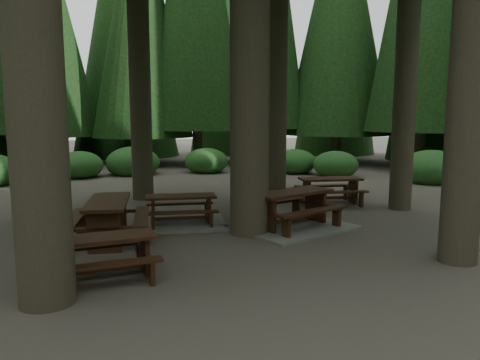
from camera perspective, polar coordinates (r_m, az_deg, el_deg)
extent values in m
plane|color=#4D473F|center=(10.08, -3.09, -7.00)|extent=(80.00, 80.00, 0.00)
cube|color=gray|center=(10.97, 6.30, -5.66)|extent=(3.21, 3.01, 0.05)
cube|color=#361510|center=(10.80, 6.37, -1.51)|extent=(2.13, 1.57, 0.07)
cube|color=#361510|center=(11.34, 4.01, -2.73)|extent=(1.91, 1.13, 0.06)
cube|color=#361510|center=(10.41, 8.89, -3.78)|extent=(1.91, 1.13, 0.06)
cube|color=#361510|center=(10.36, 3.16, -4.32)|extent=(0.35, 0.58, 0.80)
cube|color=#361510|center=(10.34, 3.16, -3.96)|extent=(0.79, 1.48, 0.07)
cube|color=#361510|center=(11.44, 9.20, -3.23)|extent=(0.35, 0.58, 0.80)
cube|color=#361510|center=(11.43, 9.21, -2.90)|extent=(0.79, 1.48, 0.07)
cube|color=#361510|center=(10.93, 6.32, -4.77)|extent=(1.53, 0.81, 0.09)
cube|color=#361510|center=(9.92, -15.85, -2.58)|extent=(0.84, 2.03, 0.07)
cube|color=#361510|center=(10.08, -19.57, -4.52)|extent=(0.34, 2.02, 0.06)
cube|color=#361510|center=(9.93, -11.92, -4.40)|extent=(0.34, 2.02, 0.06)
cube|color=#361510|center=(9.23, -16.26, -6.15)|extent=(0.62, 0.11, 0.80)
cube|color=#361510|center=(9.21, -16.27, -5.75)|extent=(1.62, 0.14, 0.07)
cube|color=#361510|center=(10.79, -15.32, -4.08)|extent=(0.62, 0.11, 0.80)
cube|color=#361510|center=(10.77, -15.33, -3.73)|extent=(1.62, 0.14, 0.07)
cube|color=#361510|center=(10.05, -15.71, -6.15)|extent=(0.14, 1.68, 0.09)
cube|color=gray|center=(11.27, -7.16, -5.29)|extent=(2.14, 1.78, 0.05)
cube|color=#361510|center=(11.14, -7.22, -2.00)|extent=(1.65, 0.68, 0.05)
cube|color=#361510|center=(11.73, -7.33, -2.86)|extent=(1.64, 0.27, 0.05)
cube|color=#361510|center=(10.66, -7.05, -3.95)|extent=(1.64, 0.27, 0.05)
cube|color=#361510|center=(11.20, -10.54, -3.87)|extent=(0.09, 0.50, 0.65)
cube|color=#361510|center=(11.19, -10.55, -3.60)|extent=(0.11, 1.32, 0.05)
cube|color=#361510|center=(11.26, -3.85, -3.69)|extent=(0.09, 0.50, 0.65)
cube|color=#361510|center=(11.25, -3.86, -3.42)|extent=(0.11, 1.32, 0.05)
cube|color=#361510|center=(11.24, -7.17, -4.61)|extent=(1.37, 0.11, 0.07)
cube|color=#361510|center=(13.88, 10.96, 0.14)|extent=(1.80, 0.77, 0.06)
cube|color=#361510|center=(14.48, 10.14, -0.70)|extent=(1.78, 0.33, 0.05)
cube|color=#361510|center=(13.38, 11.79, -1.46)|extent=(1.78, 0.33, 0.05)
cube|color=#361510|center=(13.72, 8.13, -1.51)|extent=(0.10, 0.54, 0.71)
cube|color=#361510|center=(13.71, 8.14, -1.27)|extent=(0.14, 1.43, 0.06)
cube|color=#361510|center=(14.20, 13.62, -1.34)|extent=(0.10, 0.54, 0.71)
cube|color=#361510|center=(14.19, 13.62, -1.10)|extent=(0.14, 1.43, 0.06)
cube|color=#361510|center=(13.97, 10.90, -2.14)|extent=(1.48, 0.15, 0.08)
cube|color=#361510|center=(7.73, -16.35, -6.79)|extent=(1.72, 0.92, 0.05)
cube|color=#361510|center=(8.32, -16.67, -7.68)|extent=(1.64, 0.52, 0.05)
cube|color=#361510|center=(7.29, -15.81, -9.90)|extent=(1.64, 0.52, 0.05)
cube|color=#361510|center=(7.79, -21.07, -9.59)|extent=(0.16, 0.50, 0.65)
cube|color=#361510|center=(7.78, -21.09, -9.20)|extent=(0.31, 1.30, 0.05)
cube|color=#361510|center=(7.91, -11.50, -8.93)|extent=(0.16, 0.50, 0.65)
cube|color=#361510|center=(7.90, -11.52, -8.56)|extent=(0.31, 1.30, 0.05)
cube|color=#361510|center=(7.88, -16.20, -10.42)|extent=(1.35, 0.32, 0.07)
ellipsoid|color=#1D5520|center=(19.53, 22.33, 0.93)|extent=(2.42, 2.42, 1.49)
ellipsoid|color=#1D5520|center=(20.05, 11.58, 1.55)|extent=(1.90, 1.90, 1.17)
ellipsoid|color=#1D5520|center=(20.97, 6.74, 1.93)|extent=(1.84, 1.84, 1.13)
ellipsoid|color=#1D5520|center=(21.17, -4.13, 2.02)|extent=(1.95, 1.95, 1.20)
ellipsoid|color=#1D5520|center=(20.96, -12.91, 1.78)|extent=(2.31, 2.31, 1.42)
ellipsoid|color=#1D5520|center=(20.49, -18.99, 1.40)|extent=(1.93, 1.93, 1.19)
cone|color=black|center=(26.79, 12.09, 19.99)|extent=(5.73, 5.73, 13.48)
cone|color=black|center=(25.54, -12.09, 19.79)|extent=(5.17, 5.17, 12.91)
cone|color=black|center=(27.40, -23.49, 18.96)|extent=(5.82, 5.82, 13.26)
cone|color=black|center=(32.62, 11.82, 20.09)|extent=(5.26, 5.26, 19.02)
cone|color=black|center=(32.20, -1.32, 17.80)|extent=(5.34, 5.34, 16.14)
cone|color=black|center=(31.06, -14.13, 18.60)|extent=(6.57, 6.57, 16.86)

